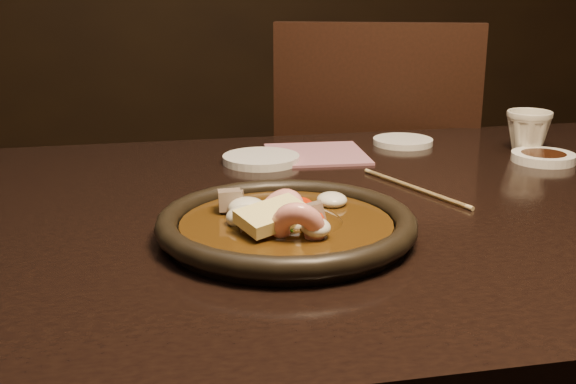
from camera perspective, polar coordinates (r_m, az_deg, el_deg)
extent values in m
cube|color=black|center=(1.04, 9.72, -1.59)|extent=(1.60, 0.90, 0.04)
cube|color=black|center=(1.82, 6.61, -2.25)|extent=(0.57, 0.57, 0.04)
cylinder|color=black|center=(2.09, 11.49, -7.10)|extent=(0.04, 0.04, 0.44)
cylinder|color=black|center=(1.76, 12.44, -11.89)|extent=(0.04, 0.04, 0.44)
cylinder|color=black|center=(2.09, 1.32, -6.77)|extent=(0.04, 0.04, 0.44)
cylinder|color=black|center=(1.76, 0.20, -11.51)|extent=(0.04, 0.04, 0.44)
cube|color=black|center=(1.55, 6.90, 4.37)|extent=(0.42, 0.17, 0.48)
cylinder|color=black|center=(0.87, -0.13, -3.26)|extent=(0.29, 0.29, 0.01)
torus|color=black|center=(0.86, -0.13, -2.42)|extent=(0.31, 0.31, 0.03)
cylinder|color=#352009|center=(0.86, -0.13, -2.70)|extent=(0.26, 0.26, 0.01)
ellipsoid|color=#352009|center=(0.86, -0.13, -2.70)|extent=(0.14, 0.13, 0.04)
torus|color=#ECA295|center=(0.80, 0.79, -2.91)|extent=(0.07, 0.06, 0.07)
torus|color=#ECA295|center=(0.87, -0.64, -1.95)|extent=(0.08, 0.08, 0.06)
cube|color=gray|center=(0.83, -2.87, -2.40)|extent=(0.04, 0.03, 0.03)
cube|color=gray|center=(0.84, 1.95, -1.76)|extent=(0.04, 0.04, 0.03)
cube|color=gray|center=(0.90, -4.63, -0.63)|extent=(0.03, 0.03, 0.03)
cube|color=gray|center=(0.85, 1.47, -2.59)|extent=(0.04, 0.04, 0.03)
cube|color=gray|center=(0.90, -4.36, -0.81)|extent=(0.04, 0.04, 0.03)
cylinder|color=red|center=(0.87, -0.23, -1.64)|extent=(0.05, 0.03, 0.05)
cylinder|color=red|center=(0.89, 0.59, -1.29)|extent=(0.06, 0.04, 0.05)
cylinder|color=red|center=(0.84, 1.08, -2.66)|extent=(0.05, 0.03, 0.05)
cylinder|color=red|center=(0.83, 1.32, -2.20)|extent=(0.05, 0.04, 0.04)
cylinder|color=red|center=(0.82, -1.47, -2.63)|extent=(0.02, 0.05, 0.05)
cube|color=#256F15|center=(0.87, -1.07, -1.09)|extent=(0.03, 0.05, 0.02)
cube|color=#256F15|center=(0.83, 0.88, -2.26)|extent=(0.04, 0.02, 0.02)
cube|color=#256F15|center=(0.85, -0.63, -2.05)|extent=(0.03, 0.04, 0.03)
cube|color=#256F15|center=(0.82, -0.63, -2.52)|extent=(0.03, 0.05, 0.02)
cube|color=#256F15|center=(0.86, 0.55, -1.41)|extent=(0.05, 0.03, 0.01)
cube|color=#256F15|center=(0.84, -3.24, -1.71)|extent=(0.04, 0.04, 0.02)
ellipsoid|color=beige|center=(0.88, -3.26, -1.28)|extent=(0.05, 0.04, 0.03)
ellipsoid|color=beige|center=(0.93, 3.49, -0.62)|extent=(0.04, 0.04, 0.02)
ellipsoid|color=beige|center=(0.85, -3.32, -1.99)|extent=(0.05, 0.04, 0.03)
ellipsoid|color=beige|center=(0.83, 0.49, -2.62)|extent=(0.03, 0.03, 0.02)
ellipsoid|color=beige|center=(0.81, 2.21, -2.80)|extent=(0.03, 0.04, 0.02)
ellipsoid|color=beige|center=(0.85, -0.16, -1.78)|extent=(0.04, 0.04, 0.02)
ellipsoid|color=beige|center=(0.87, 1.22, -2.00)|extent=(0.05, 0.03, 0.03)
cube|color=#FFF298|center=(0.82, -1.18, -1.88)|extent=(0.09, 0.08, 0.03)
cylinder|color=white|center=(1.30, 19.52, 2.59)|extent=(0.11, 0.11, 0.01)
cylinder|color=white|center=(1.22, -2.14, 2.62)|extent=(0.13, 0.13, 0.01)
cylinder|color=white|center=(1.37, 9.06, 3.96)|extent=(0.11, 0.11, 0.01)
imported|color=beige|center=(1.35, 18.46, 4.66)|extent=(0.10, 0.10, 0.08)
cylinder|color=tan|center=(1.07, 10.19, 0.24)|extent=(0.08, 0.21, 0.01)
cylinder|color=tan|center=(1.08, 9.78, 0.39)|extent=(0.08, 0.21, 0.01)
cube|color=#A36474|center=(1.27, 2.27, 3.01)|extent=(0.18, 0.18, 0.00)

